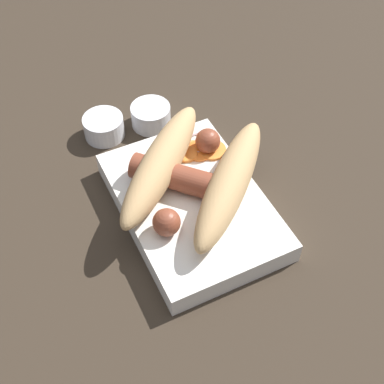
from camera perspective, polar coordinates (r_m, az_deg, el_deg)
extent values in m
plane|color=#33281E|center=(0.62, 0.00, -2.23)|extent=(3.00, 3.00, 0.00)
cube|color=silver|center=(0.61, 0.00, -1.44)|extent=(0.22, 0.15, 0.03)
ellipsoid|color=tan|center=(0.61, -3.33, 3.08)|extent=(0.17, 0.17, 0.04)
ellipsoid|color=tan|center=(0.59, 4.04, 1.03)|extent=(0.17, 0.17, 0.04)
cylinder|color=brown|center=(0.60, -0.37, 1.40)|extent=(0.12, 0.11, 0.03)
sphere|color=brown|center=(0.56, -2.73, -3.24)|extent=(0.03, 0.03, 0.03)
sphere|color=brown|center=(0.64, 1.70, 5.47)|extent=(0.03, 0.03, 0.03)
cylinder|color=orange|center=(0.65, -0.62, 4.10)|extent=(0.03, 0.03, 0.00)
cylinder|color=#F99E4C|center=(0.65, 0.12, 4.64)|extent=(0.04, 0.04, 0.00)
cylinder|color=orange|center=(0.65, 2.19, 4.50)|extent=(0.05, 0.05, 0.00)
cylinder|color=orange|center=(0.65, 0.78, 4.39)|extent=(0.05, 0.05, 0.00)
torus|color=silver|center=(0.66, 1.01, 5.28)|extent=(0.04, 0.04, 0.00)
cylinder|color=white|center=(0.72, -4.41, 8.12)|extent=(0.05, 0.05, 0.03)
cylinder|color=gold|center=(0.73, -4.37, 7.62)|extent=(0.04, 0.04, 0.01)
cylinder|color=white|center=(0.71, -9.39, 6.87)|extent=(0.05, 0.05, 0.03)
cylinder|color=white|center=(0.72, -9.30, 6.38)|extent=(0.04, 0.04, 0.01)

